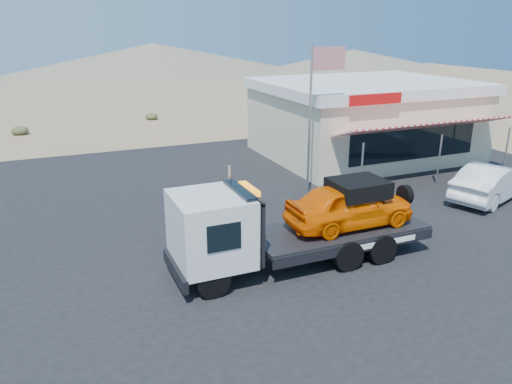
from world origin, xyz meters
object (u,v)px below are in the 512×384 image
tow_truck (297,220)px  white_sedan (492,182)px  flagpole (315,102)px  jerky_store (364,118)px

tow_truck → white_sedan: tow_truck is taller
flagpole → white_sedan: bearing=-31.0°
flagpole → jerky_store: bearing=38.8°
tow_truck → jerky_store: bearing=47.3°
tow_truck → white_sedan: size_ratio=1.73×
white_sedan → jerky_store: (-0.50, 8.12, 1.24)m
jerky_store → flagpole: (-5.57, -4.47, 1.77)m
tow_truck → jerky_store: 13.66m
jerky_store → flagpole: size_ratio=1.73×
flagpole → tow_truck: bearing=-123.5°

